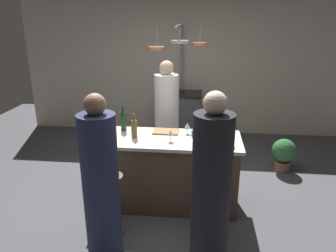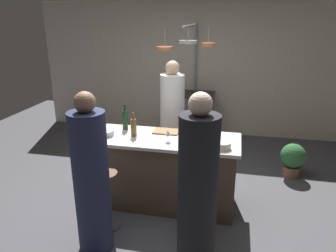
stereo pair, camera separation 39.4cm
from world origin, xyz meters
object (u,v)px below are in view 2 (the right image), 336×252
chef (172,122)px  bar_stool_right (203,209)px  mixing_bowl_steel (106,133)px  pepper_mill (213,134)px  stove_range (193,116)px  cutting_board (166,131)px  mixing_bowl_ceramic (222,145)px  wine_bottle_red (125,120)px  wine_bottle_green (100,131)px  wine_glass_by_chef (168,133)px  bar_stool_left (107,197)px  mixing_bowl_blue (198,135)px  wine_glass_near_right_guest (206,138)px  potted_plant (293,158)px  wine_bottle_amber (134,127)px  guest_right (198,191)px  guest_left (91,181)px  wine_glass_near_left_guest (187,126)px

chef → bar_stool_right: 1.74m
mixing_bowl_steel → pepper_mill: bearing=1.1°
mixing_bowl_steel → stove_range: bearing=73.6°
cutting_board → mixing_bowl_ceramic: mixing_bowl_ceramic is taller
wine_bottle_red → mixing_bowl_ceramic: wine_bottle_red is taller
wine_bottle_green → wine_glass_by_chef: 0.81m
cutting_board → pepper_mill: 0.66m
bar_stool_right → bar_stool_left: (-1.08, 0.00, 0.00)m
mixing_bowl_blue → bar_stool_right: bearing=-77.7°
mixing_bowl_blue → wine_glass_near_right_guest: bearing=-65.9°
wine_glass_by_chef → mixing_bowl_steel: (-0.80, 0.05, -0.07)m
bar_stool_right → wine_glass_by_chef: 0.94m
potted_plant → wine_bottle_amber: bearing=-151.6°
bar_stool_left → potted_plant: size_ratio=1.31×
guest_right → guest_left: (-1.04, 0.02, -0.02)m
bar_stool_right → wine_bottle_red: wine_bottle_red is taller
bar_stool_left → wine_glass_near_left_guest: (0.78, 0.79, 0.63)m
wine_glass_near_right_guest → mixing_bowl_steel: 1.26m
chef → wine_bottle_amber: chef is taller
potted_plant → wine_bottle_green: 2.87m
stove_range → guest_right: guest_right is taller
wine_glass_by_chef → wine_bottle_amber: bearing=167.8°
guest_right → bar_stool_left: guest_right is taller
chef → wine_glass_near_right_guest: 1.31m
bar_stool_right → bar_stool_left: bearing=180.0°
cutting_board → mixing_bowl_steel: (-0.71, -0.27, 0.02)m
bar_stool_right → wine_bottle_amber: wine_bottle_amber is taller
stove_range → wine_glass_near_right_guest: size_ratio=6.10×
potted_plant → wine_bottle_amber: size_ratio=1.73×
chef → wine_bottle_green: 1.36m
guest_left → mixing_bowl_steel: guest_left is taller
bar_stool_left → wine_bottle_red: bearing=93.2°
bar_stool_left → mixing_bowl_blue: bearing=37.3°
mixing_bowl_steel → mixing_bowl_ceramic: bearing=-4.5°
wine_glass_near_right_guest → wine_glass_by_chef: bearing=171.7°
stove_range → mixing_bowl_ceramic: 2.77m
bar_stool_left → pepper_mill: bearing=27.4°
guest_left → mixing_bowl_steel: 0.94m
wine_bottle_amber → mixing_bowl_steel: wine_bottle_amber is taller
stove_range → mixing_bowl_steel: mixing_bowl_steel is taller
stove_range → potted_plant: bearing=-38.5°
chef → pepper_mill: chef is taller
cutting_board → pepper_mill: size_ratio=1.52×
chef → mixing_bowl_steel: (-0.64, -1.02, 0.14)m
potted_plant → wine_glass_near_right_guest: bearing=-132.5°
pepper_mill → mixing_bowl_ceramic: 0.19m
guest_right → mixing_bowl_ceramic: 0.84m
guest_right → mixing_bowl_blue: size_ratio=8.97×
stove_range → chef: bearing=-94.0°
wine_bottle_amber → guest_right: bearing=-46.7°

